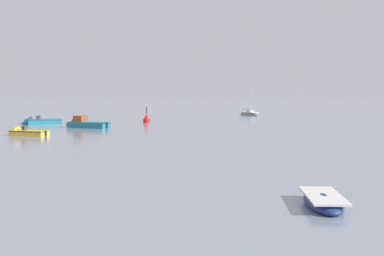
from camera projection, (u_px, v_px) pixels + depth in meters
motorboat_moored_0 at (38, 122)px, 73.02m from camera, size 4.53×5.23×1.78m
sailboat_moored_0 at (249, 114)px, 97.75m from camera, size 4.69×3.88×5.27m
rowboat_moored_1 at (323, 202)px, 22.27m from camera, size 2.83×4.34×0.65m
motorboat_moored_1 at (24, 134)px, 55.56m from camera, size 4.44×1.86×1.48m
motorboat_moored_2 at (82, 125)px, 66.79m from camera, size 5.71×2.32×2.11m
channel_buoy at (147, 119)px, 76.36m from camera, size 0.90×0.90×2.30m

